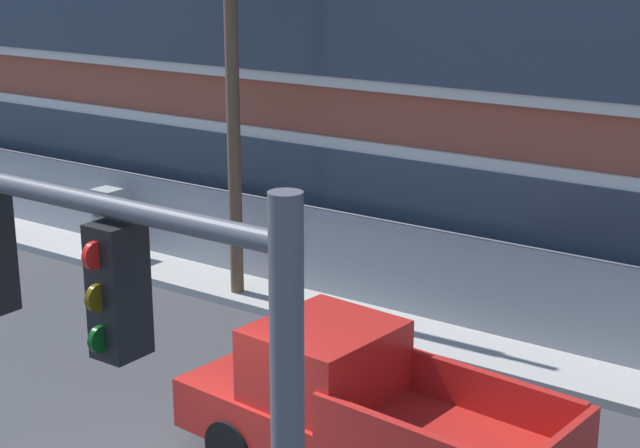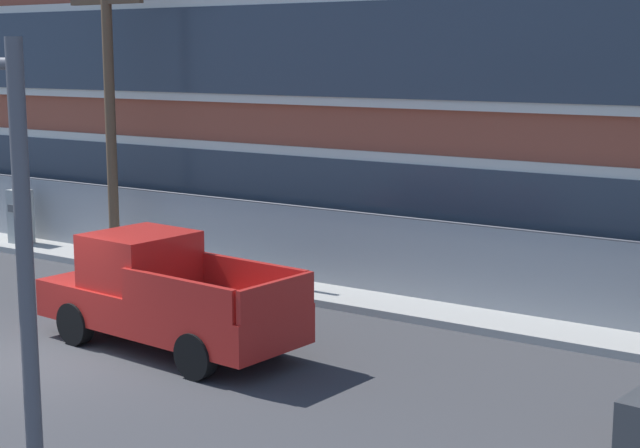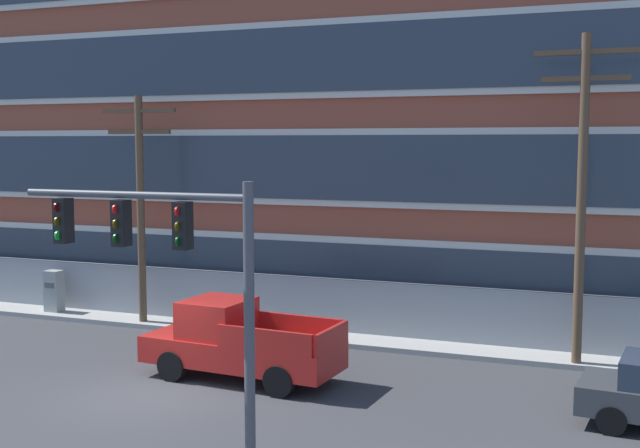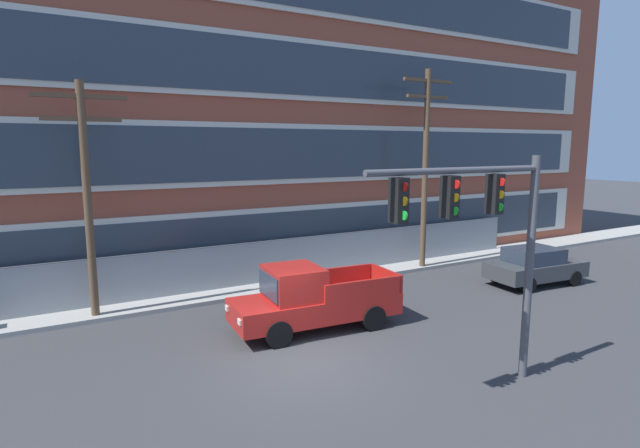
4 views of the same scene
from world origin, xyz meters
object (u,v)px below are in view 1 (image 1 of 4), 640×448
(traffic_signal_mast, at_px, (96,372))
(electrical_cabinet, at_px, (109,225))
(utility_pole_near_corner, at_px, (232,79))
(pickup_truck_red, at_px, (361,418))

(traffic_signal_mast, bearing_deg, electrical_cabinet, 137.63)
(utility_pole_near_corner, bearing_deg, electrical_cabinet, 176.44)
(electrical_cabinet, bearing_deg, pickup_truck_red, -25.64)
(utility_pole_near_corner, xyz_separation_m, electrical_cabinet, (-3.90, 0.24, -3.55))
(traffic_signal_mast, distance_m, pickup_truck_red, 6.42)
(electrical_cabinet, bearing_deg, utility_pole_near_corner, -3.56)
(pickup_truck_red, relative_size, electrical_cabinet, 3.33)
(pickup_truck_red, relative_size, utility_pole_near_corner, 0.70)
(pickup_truck_red, xyz_separation_m, electrical_cabinet, (-9.71, 4.66, -0.15))
(pickup_truck_red, xyz_separation_m, utility_pole_near_corner, (-5.81, 4.42, 3.41))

